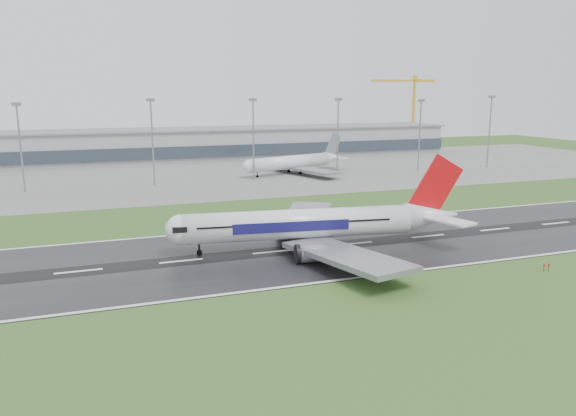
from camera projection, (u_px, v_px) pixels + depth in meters
name	position (u px, v px, depth m)	size (l,w,h in m)	color
ground	(428.00, 236.00, 133.04)	(520.00, 520.00, 0.00)	#2D511D
runway	(428.00, 236.00, 133.03)	(400.00, 45.00, 0.10)	black
apron	(271.00, 170.00, 248.22)	(400.00, 130.00, 0.08)	slate
terminal	(238.00, 143.00, 301.97)	(240.00, 36.00, 15.00)	gray
main_airliner	(319.00, 205.00, 120.49)	(66.92, 63.73, 19.76)	silver
parked_airliner	(294.00, 155.00, 235.67)	(54.84, 51.06, 16.07)	silver
tower_crane	(413.00, 112.00, 352.62)	(45.75, 2.50, 45.09)	gold
floodmast_0	(21.00, 150.00, 189.38)	(0.64, 0.64, 30.03)	gray
floodmast_1	(153.00, 144.00, 204.01)	(0.64, 0.64, 31.28)	gray
floodmast_2	(253.00, 141.00, 216.94)	(0.64, 0.64, 31.20)	gray
floodmast_3	(338.00, 139.00, 229.06)	(0.64, 0.64, 31.24)	gray
floodmast_4	(420.00, 137.00, 242.28)	(0.64, 0.64, 30.54)	gray
floodmast_5	(489.00, 133.00, 254.56)	(0.64, 0.64, 32.10)	gray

